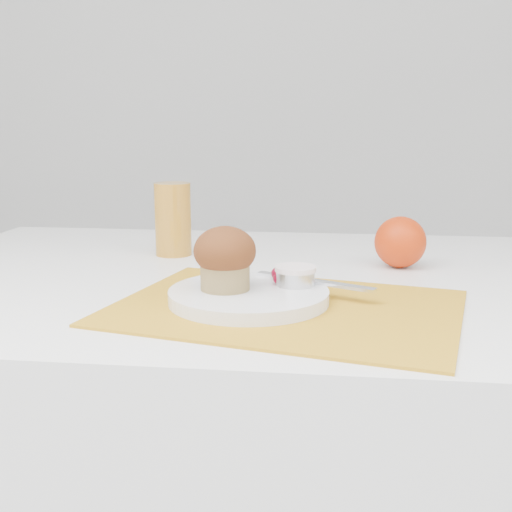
# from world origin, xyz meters

# --- Properties ---
(table) EXTENTS (1.20, 0.80, 0.75)m
(table) POSITION_xyz_m (0.00, 0.05, 0.38)
(table) COLOR white
(table) RESTS_ON ground
(placemat) EXTENTS (0.50, 0.41, 0.00)m
(placemat) POSITION_xyz_m (0.06, -0.13, 0.75)
(placemat) COLOR #C78B1B
(placemat) RESTS_ON table
(plate) EXTENTS (0.22, 0.22, 0.02)m
(plate) POSITION_xyz_m (0.01, -0.12, 0.76)
(plate) COLOR white
(plate) RESTS_ON placemat
(ramekin) EXTENTS (0.06, 0.06, 0.02)m
(ramekin) POSITION_xyz_m (0.07, -0.09, 0.78)
(ramekin) COLOR silver
(ramekin) RESTS_ON plate
(cream) EXTENTS (0.06, 0.06, 0.01)m
(cream) POSITION_xyz_m (0.07, -0.09, 0.79)
(cream) COLOR white
(cream) RESTS_ON ramekin
(raspberry_near) EXTENTS (0.02, 0.02, 0.02)m
(raspberry_near) POSITION_xyz_m (0.05, -0.06, 0.78)
(raspberry_near) COLOR #600215
(raspberry_near) RESTS_ON plate
(raspberry_far) EXTENTS (0.02, 0.02, 0.02)m
(raspberry_far) POSITION_xyz_m (0.05, -0.09, 0.78)
(raspberry_far) COLOR #5D0214
(raspberry_far) RESTS_ON plate
(butter_knife) EXTENTS (0.17, 0.09, 0.00)m
(butter_knife) POSITION_xyz_m (0.10, -0.07, 0.77)
(butter_knife) COLOR white
(butter_knife) RESTS_ON plate
(orange) EXTENTS (0.09, 0.09, 0.09)m
(orange) POSITION_xyz_m (0.23, 0.13, 0.79)
(orange) COLOR red
(orange) RESTS_ON table
(juice_glass) EXTENTS (0.07, 0.07, 0.13)m
(juice_glass) POSITION_xyz_m (-0.17, 0.19, 0.82)
(juice_glass) COLOR #C28124
(juice_glass) RESTS_ON table
(muffin) EXTENTS (0.08, 0.08, 0.09)m
(muffin) POSITION_xyz_m (-0.02, -0.12, 0.81)
(muffin) COLOR olive
(muffin) RESTS_ON plate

